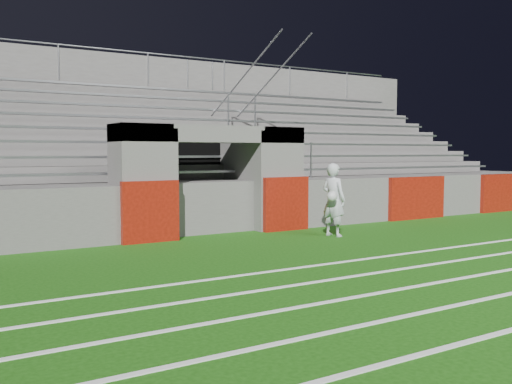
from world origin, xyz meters
TOP-DOWN VIEW (x-y plane):
  - ground at (0.00, 0.00)m, footprint 90.00×90.00m
  - stadium_structure at (0.00, 7.97)m, footprint 26.00×8.48m
  - goalkeeper_with_ball at (2.19, 1.56)m, footprint 0.66×0.74m

SIDE VIEW (x-z plane):
  - ground at x=0.00m, z-range 0.00..0.00m
  - goalkeeper_with_ball at x=2.19m, z-range 0.00..1.72m
  - stadium_structure at x=0.00m, z-range -1.22..4.20m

